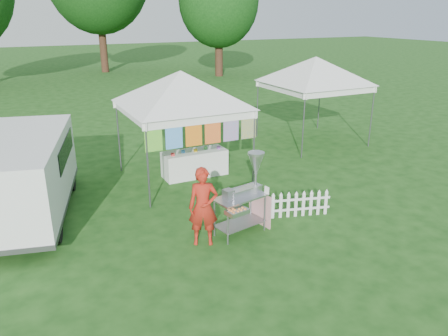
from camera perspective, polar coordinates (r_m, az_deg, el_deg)
ground at (r=9.43m, az=2.60°, el=-8.27°), size 120.00×120.00×0.00m
canopy_main at (r=11.60m, az=-5.71°, el=12.50°), size 4.24×4.24×3.45m
canopy_right at (r=15.63m, az=11.94°, el=14.03°), size 4.24×4.24×3.45m
tree_right at (r=32.49m, az=-0.69°, el=21.02°), size 5.60×5.60×8.42m
donut_cart at (r=9.05m, az=3.04°, el=-2.56°), size 1.24×1.04×1.69m
vendor at (r=8.63m, az=-2.73°, el=-5.09°), size 0.69×0.59×1.61m
cargo_van at (r=10.79m, az=-24.64°, el=-0.66°), size 2.79×4.76×1.86m
picket_fence at (r=10.11m, az=9.85°, el=-4.74°), size 1.39×0.43×0.56m
display_table at (r=12.43m, az=-3.85°, el=0.62°), size 1.80×0.70×0.73m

